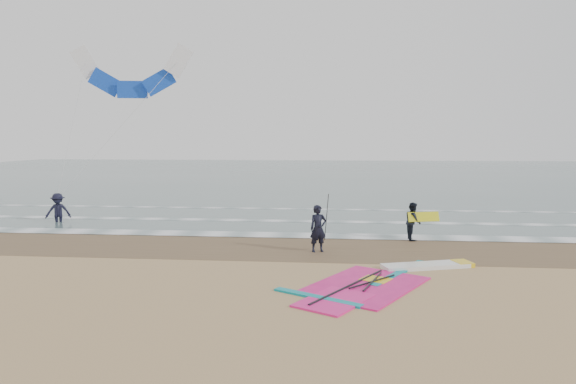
# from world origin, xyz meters

# --- Properties ---
(ground) EXTENTS (120.00, 120.00, 0.00)m
(ground) POSITION_xyz_m (0.00, 0.00, 0.00)
(ground) COLOR tan
(ground) RESTS_ON ground
(sea_water) EXTENTS (120.00, 80.00, 0.02)m
(sea_water) POSITION_xyz_m (0.00, 48.00, 0.01)
(sea_water) COLOR #47605E
(sea_water) RESTS_ON ground
(wet_sand_band) EXTENTS (120.00, 5.00, 0.01)m
(wet_sand_band) POSITION_xyz_m (0.00, 6.00, 0.00)
(wet_sand_band) COLOR brown
(wet_sand_band) RESTS_ON ground
(foam_waterline) EXTENTS (120.00, 9.15, 0.02)m
(foam_waterline) POSITION_xyz_m (0.00, 10.44, 0.03)
(foam_waterline) COLOR white
(foam_waterline) RESTS_ON ground
(windsurf_rig) EXTENTS (6.08, 5.75, 0.15)m
(windsurf_rig) POSITION_xyz_m (2.41, 1.48, 0.04)
(windsurf_rig) COLOR white
(windsurf_rig) RESTS_ON ground
(person_standing) EXTENTS (0.73, 0.62, 1.72)m
(person_standing) POSITION_xyz_m (0.35, 5.18, 0.86)
(person_standing) COLOR black
(person_standing) RESTS_ON ground
(person_walking) EXTENTS (0.63, 0.78, 1.54)m
(person_walking) POSITION_xyz_m (4.10, 7.75, 0.77)
(person_walking) COLOR black
(person_walking) RESTS_ON ground
(person_wading) EXTENTS (1.34, 1.07, 1.81)m
(person_wading) POSITION_xyz_m (-12.62, 10.56, 0.90)
(person_wading) COLOR black
(person_wading) RESTS_ON ground
(held_pole) EXTENTS (0.17, 0.86, 1.82)m
(held_pole) POSITION_xyz_m (0.65, 5.18, 1.26)
(held_pole) COLOR black
(held_pole) RESTS_ON ground
(carried_kiteboard) EXTENTS (1.30, 0.51, 0.39)m
(carried_kiteboard) POSITION_xyz_m (4.50, 7.65, 0.98)
(carried_kiteboard) COLOR yellow
(carried_kiteboard) RESTS_ON ground
(surf_kite) EXTENTS (6.93, 4.32, 8.09)m
(surf_kite) POSITION_xyz_m (-10.31, 14.60, 7.59)
(surf_kite) COLOR white
(surf_kite) RESTS_ON ground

